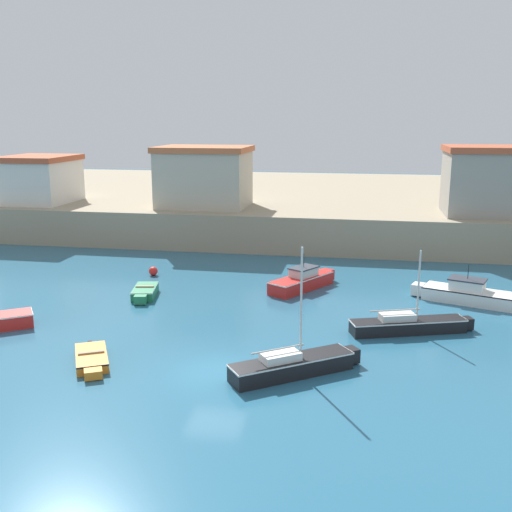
% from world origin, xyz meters
% --- Properties ---
extents(ground_plane, '(200.00, 200.00, 0.00)m').
position_xyz_m(ground_plane, '(0.00, 0.00, 0.00)').
color(ground_plane, '#28607F').
extents(quay_seawall, '(120.00, 40.00, 3.16)m').
position_xyz_m(quay_seawall, '(0.00, 43.29, 1.58)').
color(quay_seawall, gray).
rests_on(quay_seawall, ground).
extents(sailboat_black_2, '(6.58, 3.10, 4.43)m').
position_xyz_m(sailboat_black_2, '(8.80, 6.73, 0.44)').
color(sailboat_black_2, black).
rests_on(sailboat_black_2, ground).
extents(sailboat_black_3, '(5.65, 4.47, 5.73)m').
position_xyz_m(sailboat_black_3, '(3.45, 0.36, 0.48)').
color(sailboat_black_3, black).
rests_on(sailboat_black_3, ground).
extents(motorboat_red_4, '(4.07, 5.57, 2.36)m').
position_xyz_m(motorboat_red_4, '(2.44, 13.99, 0.55)').
color(motorboat_red_4, red).
rests_on(motorboat_red_4, ground).
extents(motorboat_white_5, '(6.49, 3.65, 2.40)m').
position_xyz_m(motorboat_white_5, '(12.69, 12.78, 0.55)').
color(motorboat_white_5, white).
rests_on(motorboat_white_5, ground).
extents(dinghy_orange_6, '(2.65, 3.73, 0.53)m').
position_xyz_m(dinghy_orange_6, '(-5.83, -0.09, 0.25)').
color(dinghy_orange_6, orange).
rests_on(dinghy_orange_6, ground).
extents(dinghy_green_7, '(1.86, 3.45, 0.68)m').
position_xyz_m(dinghy_green_7, '(-7.18, 10.35, 0.33)').
color(dinghy_green_7, '#237A4C').
rests_on(dinghy_green_7, ground).
extents(mooring_buoy, '(0.64, 0.64, 0.64)m').
position_xyz_m(mooring_buoy, '(-8.44, 15.43, 0.32)').
color(mooring_buoy, red).
rests_on(mooring_buoy, ground).
extents(harbor_shed_near_wharf, '(6.69, 6.43, 5.62)m').
position_xyz_m(harbor_shed_near_wharf, '(16.00, 28.01, 5.99)').
color(harbor_shed_near_wharf, gray).
rests_on(harbor_shed_near_wharf, quay_seawall).
extents(harbor_shed_mid_row, '(6.00, 6.97, 4.39)m').
position_xyz_m(harbor_shed_mid_row, '(-24.00, 28.01, 5.38)').
color(harbor_shed_mid_row, silver).
rests_on(harbor_shed_mid_row, quay_seawall).
extents(harbor_shed_far_end, '(8.08, 6.45, 5.39)m').
position_xyz_m(harbor_shed_far_end, '(-8.00, 28.20, 5.88)').
color(harbor_shed_far_end, '#BCB29E').
rests_on(harbor_shed_far_end, quay_seawall).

